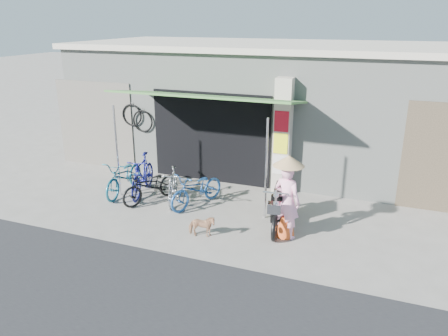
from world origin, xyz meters
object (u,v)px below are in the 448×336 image
at_px(bike_navy, 197,189).
at_px(moped, 279,205).
at_px(bike_silver, 173,186).
at_px(nun, 287,198).
at_px(street_dog, 202,226).
at_px(bike_black, 151,186).
at_px(bike_teal, 124,176).
at_px(bike_blue, 142,175).

height_order(bike_navy, moped, moped).
xyz_separation_m(bike_silver, nun, (3.03, -0.75, 0.45)).
bearing_deg(bike_navy, street_dog, -41.38).
xyz_separation_m(bike_black, street_dog, (1.93, -1.26, -0.18)).
relative_size(bike_teal, street_dog, 3.11).
height_order(bike_teal, moped, moped).
distance_m(bike_blue, bike_black, 0.58).
distance_m(bike_navy, street_dog, 1.63).
relative_size(bike_teal, bike_blue, 1.02).
xyz_separation_m(bike_black, nun, (3.57, -0.61, 0.46)).
bearing_deg(bike_blue, moped, -21.05).
bearing_deg(bike_black, bike_navy, 33.30).
relative_size(bike_blue, bike_black, 1.08).
height_order(bike_silver, moped, moped).
xyz_separation_m(bike_blue, nun, (4.01, -0.96, 0.36)).
distance_m(bike_navy, moped, 2.14).
bearing_deg(bike_black, bike_silver, 39.73).
xyz_separation_m(bike_blue, bike_navy, (1.63, -0.18, -0.08)).
distance_m(bike_black, nun, 3.65).
distance_m(bike_silver, moped, 2.78).
bearing_deg(bike_navy, bike_teal, -160.53).
xyz_separation_m(moped, nun, (0.27, -0.44, 0.40)).
xyz_separation_m(bike_black, bike_silver, (0.54, 0.14, 0.01)).
bearing_deg(moped, bike_navy, 163.37).
bearing_deg(bike_teal, moped, -9.98).
height_order(bike_teal, nun, nun).
relative_size(bike_blue, bike_silver, 1.20).
height_order(bike_teal, bike_navy, bike_teal).
height_order(bike_black, bike_navy, bike_navy).
height_order(bike_teal, bike_silver, bike_teal).
height_order(bike_blue, bike_silver, bike_blue).
xyz_separation_m(bike_black, bike_navy, (1.18, 0.18, 0.01)).
bearing_deg(bike_teal, bike_black, -19.07).
distance_m(bike_teal, bike_black, 0.95).
bearing_deg(street_dog, moped, -66.45).
bearing_deg(nun, street_dog, 40.48).
distance_m(bike_blue, moped, 3.78).
relative_size(bike_black, moped, 0.87).
distance_m(bike_blue, street_dog, 2.89).
height_order(bike_black, moped, moped).
xyz_separation_m(bike_silver, bike_navy, (0.64, 0.03, 0.00)).
height_order(street_dog, nun, nun).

